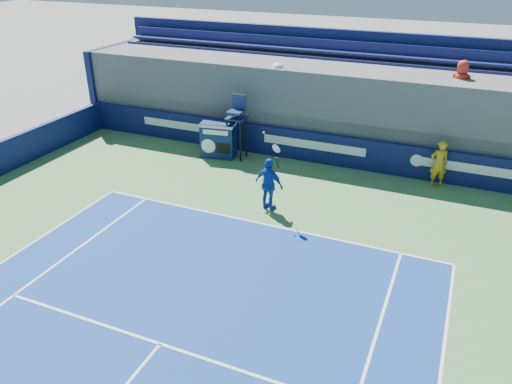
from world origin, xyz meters
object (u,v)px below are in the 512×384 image
at_px(match_clock, 218,139).
at_px(umpire_chair, 237,120).
at_px(ball_person, 439,164).
at_px(tennis_player, 269,184).

xyz_separation_m(match_clock, umpire_chair, (0.72, 0.19, 0.79)).
bearing_deg(umpire_chair, ball_person, 2.82).
bearing_deg(ball_person, umpire_chair, -18.39).
relative_size(match_clock, umpire_chair, 0.57).
bearing_deg(umpire_chair, match_clock, -165.21).
relative_size(umpire_chair, tennis_player, 0.96).
distance_m(ball_person, match_clock, 8.16).
distance_m(match_clock, tennis_player, 4.77).
distance_m(ball_person, tennis_player, 6.06).
distance_m(ball_person, umpire_chair, 7.46).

